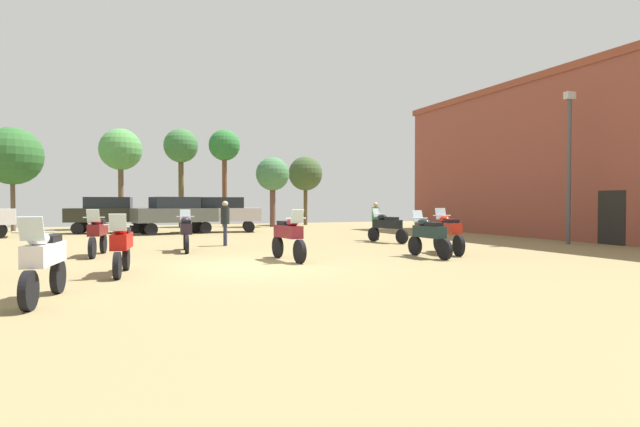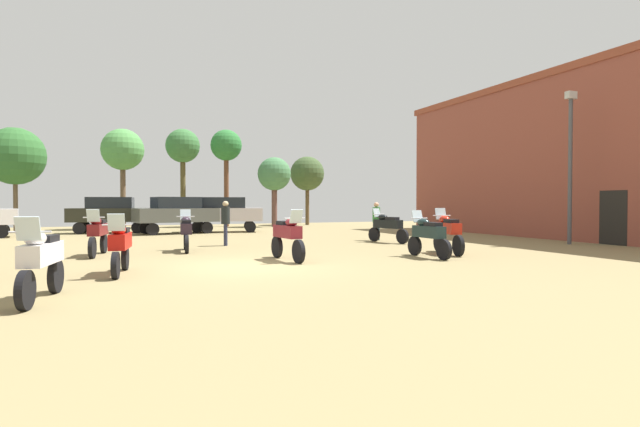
% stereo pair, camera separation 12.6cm
% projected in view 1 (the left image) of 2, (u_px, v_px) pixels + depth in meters
% --- Properties ---
extents(ground_plane, '(44.00, 52.00, 0.02)m').
position_uv_depth(ground_plane, '(251.00, 266.00, 13.02)').
color(ground_plane, olive).
extents(brick_building, '(6.12, 21.46, 7.83)m').
position_uv_depth(brick_building, '(587.00, 158.00, 23.97)').
color(brick_building, brown).
rests_on(brick_building, ground).
extents(motorcycle_1, '(0.68, 2.16, 1.47)m').
position_uv_depth(motorcycle_1, '(44.00, 259.00, 8.32)').
color(motorcycle_1, black).
rests_on(motorcycle_1, ground).
extents(motorcycle_2, '(0.62, 2.08, 1.45)m').
position_uv_depth(motorcycle_2, '(186.00, 231.00, 16.95)').
color(motorcycle_2, black).
rests_on(motorcycle_2, ground).
extents(motorcycle_3, '(0.69, 2.29, 1.49)m').
position_uv_depth(motorcycle_3, '(98.00, 233.00, 15.48)').
color(motorcycle_3, black).
rests_on(motorcycle_3, ground).
extents(motorcycle_4, '(0.62, 2.09, 1.45)m').
position_uv_depth(motorcycle_4, '(429.00, 234.00, 15.09)').
color(motorcycle_4, black).
rests_on(motorcycle_4, ground).
extents(motorcycle_5, '(0.82, 2.20, 1.44)m').
position_uv_depth(motorcycle_5, '(387.00, 226.00, 20.76)').
color(motorcycle_5, black).
rests_on(motorcycle_5, ground).
extents(motorcycle_7, '(0.64, 2.12, 1.44)m').
position_uv_depth(motorcycle_7, '(122.00, 245.00, 11.44)').
color(motorcycle_7, black).
rests_on(motorcycle_7, ground).
extents(motorcycle_9, '(0.74, 2.17, 1.51)m').
position_uv_depth(motorcycle_9, '(448.00, 231.00, 16.19)').
color(motorcycle_9, black).
rests_on(motorcycle_9, ground).
extents(motorcycle_12, '(0.62, 2.27, 1.50)m').
position_uv_depth(motorcycle_12, '(288.00, 235.00, 14.26)').
color(motorcycle_12, black).
rests_on(motorcycle_12, ground).
extents(car_1, '(4.48, 2.28, 2.00)m').
position_uv_depth(car_1, '(109.00, 212.00, 27.18)').
color(car_1, black).
rests_on(car_1, ground).
extents(car_3, '(4.58, 2.65, 2.00)m').
position_uv_depth(car_3, '(175.00, 212.00, 26.64)').
color(car_3, black).
rests_on(car_3, ground).
extents(car_4, '(4.58, 2.64, 2.00)m').
position_uv_depth(car_4, '(223.00, 212.00, 28.17)').
color(car_4, black).
rests_on(car_4, ground).
extents(person_2, '(0.48, 0.48, 1.71)m').
position_uv_depth(person_2, '(376.00, 218.00, 22.05)').
color(person_2, '#22363F').
rests_on(person_2, ground).
extents(person_3, '(0.41, 0.41, 1.76)m').
position_uv_depth(person_3, '(225.00, 220.00, 19.19)').
color(person_3, '#26293F').
rests_on(person_3, ground).
extents(tree_1, '(3.34, 3.34, 6.08)m').
position_uv_depth(tree_1, '(12.00, 156.00, 28.44)').
color(tree_1, brown).
rests_on(tree_1, ground).
extents(tree_2, '(2.20, 2.20, 6.88)m').
position_uv_depth(tree_2, '(224.00, 147.00, 34.77)').
color(tree_2, brown).
rests_on(tree_2, ground).
extents(tree_3, '(2.65, 2.65, 6.44)m').
position_uv_depth(tree_3, '(121.00, 150.00, 31.41)').
color(tree_3, brown).
rests_on(tree_3, ground).
extents(tree_6, '(2.34, 2.34, 4.89)m').
position_uv_depth(tree_6, '(273.00, 175.00, 34.41)').
color(tree_6, brown).
rests_on(tree_6, ground).
extents(tree_7, '(2.59, 2.59, 5.21)m').
position_uv_depth(tree_7, '(305.00, 174.00, 37.35)').
color(tree_7, brown).
rests_on(tree_7, ground).
extents(tree_8, '(2.30, 2.30, 6.73)m').
position_uv_depth(tree_8, '(181.00, 148.00, 33.40)').
color(tree_8, '#4C4324').
rests_on(tree_8, ground).
extents(lamp_post, '(0.44, 0.24, 6.18)m').
position_uv_depth(lamp_post, '(569.00, 159.00, 19.90)').
color(lamp_post, '#47474C').
rests_on(lamp_post, ground).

